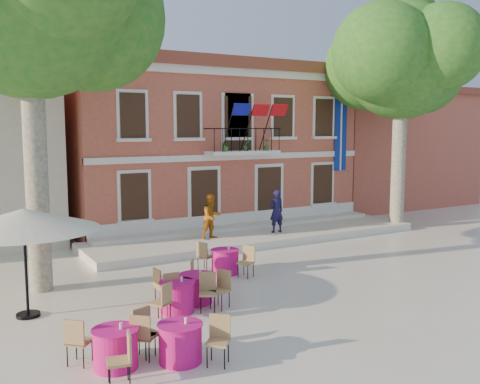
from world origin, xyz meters
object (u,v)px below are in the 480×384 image
(cafe_table_1, at_px, (180,341))
(cafe_table_2, at_px, (115,346))
(patio_umbrella, at_px, (24,220))
(cafe_table_0, at_px, (196,287))
(plane_tree_east, at_px, (402,62))
(pedestrian_navy, at_px, (276,211))
(cafe_table_3, at_px, (177,295))
(pedestrian_orange, at_px, (212,216))
(cafe_table_4, at_px, (225,261))

(cafe_table_1, relative_size, cafe_table_2, 0.94)
(patio_umbrella, height_order, cafe_table_2, patio_umbrella)
(patio_umbrella, bearing_deg, cafe_table_0, -15.86)
(patio_umbrella, bearing_deg, cafe_table_2, -75.06)
(plane_tree_east, height_order, pedestrian_navy, plane_tree_east)
(cafe_table_2, bearing_deg, cafe_table_1, -17.48)
(patio_umbrella, height_order, cafe_table_3, patio_umbrella)
(cafe_table_1, height_order, cafe_table_3, same)
(pedestrian_orange, distance_m, cafe_table_2, 10.54)
(pedestrian_orange, distance_m, cafe_table_3, 7.38)
(cafe_table_4, bearing_deg, patio_umbrella, -170.78)
(plane_tree_east, height_order, cafe_table_0, plane_tree_east)
(pedestrian_orange, distance_m, cafe_table_4, 3.98)
(pedestrian_navy, height_order, cafe_table_2, pedestrian_navy)
(cafe_table_4, bearing_deg, pedestrian_orange, 69.21)
(pedestrian_orange, bearing_deg, cafe_table_4, -118.93)
(patio_umbrella, relative_size, cafe_table_0, 1.90)
(cafe_table_1, bearing_deg, cafe_table_2, 162.52)
(patio_umbrella, xyz_separation_m, pedestrian_orange, (7.33, 4.61, -1.21))
(pedestrian_navy, xyz_separation_m, cafe_table_3, (-6.92, -5.94, -0.74))
(cafe_table_3, bearing_deg, pedestrian_navy, 40.63)
(plane_tree_east, bearing_deg, cafe_table_2, -153.70)
(pedestrian_navy, bearing_deg, cafe_table_3, 41.85)
(plane_tree_east, xyz_separation_m, pedestrian_navy, (-6.06, 0.70, -6.20))
(patio_umbrella, relative_size, cafe_table_1, 2.06)
(pedestrian_navy, distance_m, cafe_table_1, 11.77)
(pedestrian_navy, bearing_deg, cafe_table_0, 42.96)
(plane_tree_east, xyz_separation_m, cafe_table_4, (-10.30, -2.77, -6.95))
(cafe_table_1, bearing_deg, cafe_table_4, 53.76)
(patio_umbrella, bearing_deg, pedestrian_navy, 23.52)
(cafe_table_2, bearing_deg, pedestrian_orange, 53.08)
(pedestrian_navy, xyz_separation_m, cafe_table_1, (-8.00, -8.60, -0.75))
(patio_umbrella, height_order, pedestrian_navy, patio_umbrella)
(plane_tree_east, xyz_separation_m, cafe_table_1, (-14.06, -7.90, -6.95))
(pedestrian_navy, bearing_deg, plane_tree_east, 174.61)
(plane_tree_east, distance_m, patio_umbrella, 17.40)
(cafe_table_0, bearing_deg, pedestrian_orange, 59.56)
(cafe_table_0, xyz_separation_m, cafe_table_2, (-2.95, -2.67, 0.00))
(cafe_table_4, bearing_deg, plane_tree_east, 15.04)
(pedestrian_orange, relative_size, cafe_table_4, 0.92)
(plane_tree_east, height_order, cafe_table_2, plane_tree_east)
(plane_tree_east, xyz_separation_m, cafe_table_2, (-15.23, -7.53, -6.94))
(patio_umbrella, bearing_deg, cafe_table_3, -24.73)
(cafe_table_0, xyz_separation_m, cafe_table_4, (1.99, 2.09, -0.01))
(patio_umbrella, distance_m, pedestrian_orange, 8.75)
(pedestrian_orange, bearing_deg, cafe_table_3, -131.72)
(cafe_table_3, bearing_deg, pedestrian_orange, 56.42)
(cafe_table_1, relative_size, cafe_table_3, 0.92)
(cafe_table_2, xyz_separation_m, cafe_table_3, (2.25, 2.29, 0.00))
(cafe_table_4, bearing_deg, cafe_table_0, -133.56)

